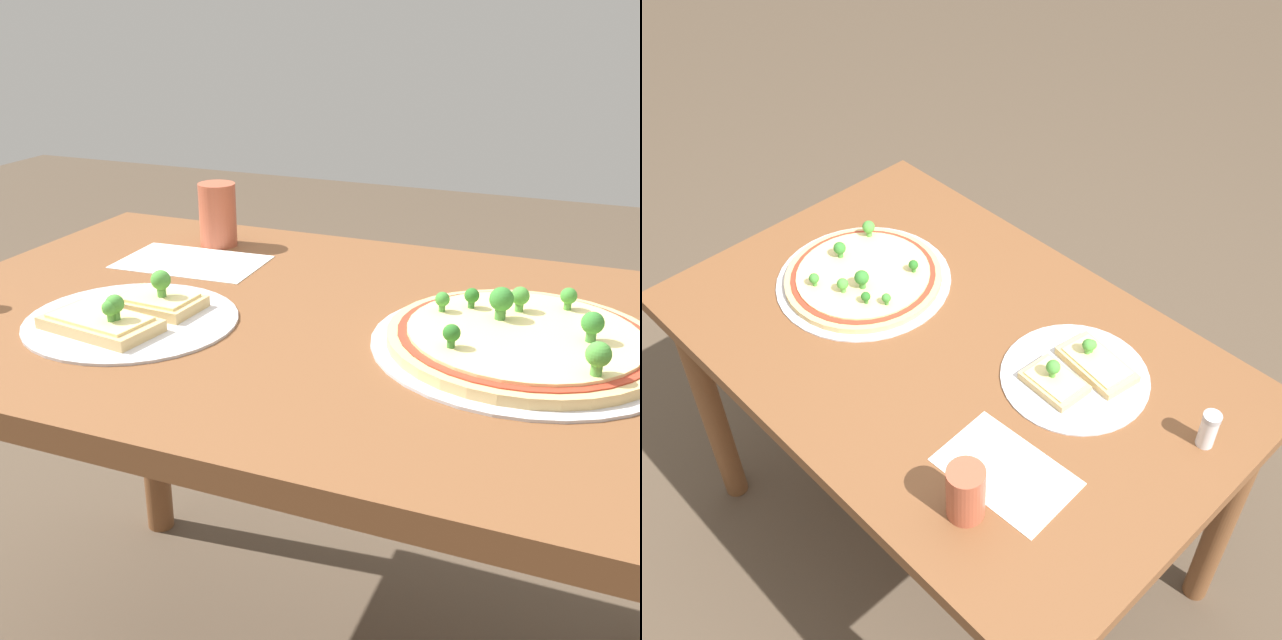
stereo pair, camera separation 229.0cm
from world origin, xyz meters
The scene contains 5 objects.
dining_table centered at (0.00, 0.00, 0.63)m, with size 1.20×0.78×0.73m.
pizza_tray_whole centered at (0.28, 0.00, 0.74)m, with size 0.39×0.39×0.07m.
pizza_tray_slice centered at (-0.24, -0.12, 0.74)m, with size 0.30×0.30×0.06m.
drinking_cup centered at (-0.30, 0.26, 0.79)m, with size 0.07×0.07×0.11m, color #AD5138.
paper_menu centered at (-0.30, 0.15, 0.73)m, with size 0.24×0.15×0.00m, color white.
Camera 1 is at (0.40, -0.97, 1.15)m, focal length 45.00 mm.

